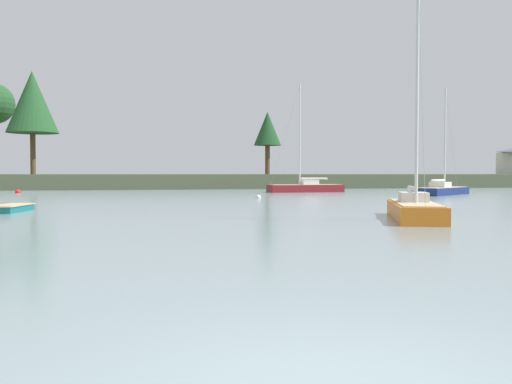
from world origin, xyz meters
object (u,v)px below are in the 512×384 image
(sailboat_navy, at_px, (442,192))
(mooring_buoy_white, at_px, (258,197))
(dinghy_teal, at_px, (11,209))
(mooring_buoy_red, at_px, (18,192))
(sailboat_orange, at_px, (414,214))
(sailboat_maroon, at_px, (306,190))

(sailboat_navy, distance_m, mooring_buoy_white, 16.27)
(dinghy_teal, bearing_deg, sailboat_navy, 25.67)
(mooring_buoy_red, distance_m, mooring_buoy_white, 23.64)
(sailboat_orange, distance_m, mooring_buoy_white, 18.64)
(dinghy_teal, bearing_deg, mooring_buoy_red, 100.94)
(dinghy_teal, bearing_deg, sailboat_maroon, 47.64)
(sailboat_orange, relative_size, mooring_buoy_white, 21.27)
(sailboat_orange, xyz_separation_m, dinghy_teal, (-15.89, 7.45, -0.08))
(mooring_buoy_red, bearing_deg, dinghy_teal, -79.06)
(dinghy_teal, relative_size, mooring_buoy_red, 5.48)
(mooring_buoy_red, bearing_deg, sailboat_orange, -57.72)
(sailboat_orange, distance_m, mooring_buoy_red, 39.00)
(mooring_buoy_red, bearing_deg, sailboat_navy, -17.97)
(dinghy_teal, xyz_separation_m, mooring_buoy_white, (13.77, 11.08, -0.05))
(sailboat_orange, height_order, sailboat_maroon, sailboat_maroon)
(sailboat_maroon, bearing_deg, sailboat_orange, -99.12)
(mooring_buoy_white, bearing_deg, sailboat_navy, 11.38)
(sailboat_maroon, relative_size, mooring_buoy_white, 23.91)
(dinghy_teal, distance_m, mooring_buoy_red, 26.00)
(sailboat_navy, bearing_deg, sailboat_maroon, 136.70)
(sailboat_orange, height_order, dinghy_teal, sailboat_orange)
(sailboat_orange, xyz_separation_m, mooring_buoy_white, (-2.12, 18.52, -0.13))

